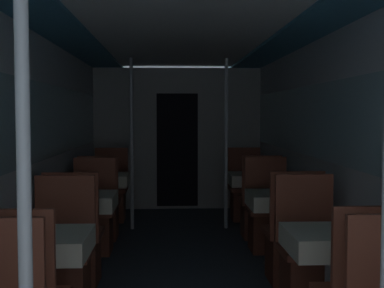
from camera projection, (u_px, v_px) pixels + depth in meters
The scene contains 23 objects.
wall_left at pixel (27, 154), 4.46m from camera, with size 0.05×9.80×2.19m.
wall_right at pixel (338, 153), 4.58m from camera, with size 0.05×9.80×2.19m.
ceiling_panel at pixel (184, 23), 4.46m from camera, with size 2.64×9.80×0.07m.
bulkhead_far at pixel (177, 139), 8.34m from camera, with size 2.59×0.09×2.19m.
support_pole_left_0 at pixel (25, 232), 1.75m from camera, with size 0.05×0.05×2.19m.
dining_table_left_1 at pixel (44, 249), 3.45m from camera, with size 0.59×0.59×0.71m.
chair_left_far_1 at pixel (61, 271), 4.02m from camera, with size 0.46×0.46×1.00m.
dining_table_left_2 at pixel (85, 205), 5.15m from camera, with size 0.59×0.59×0.71m.
chair_left_near_2 at pixel (75, 251), 4.61m from camera, with size 0.46×0.46×1.00m.
chair_left_far_2 at pixel (93, 225), 5.72m from camera, with size 0.46×0.46×1.00m.
dining_table_left_3 at pixel (105, 182), 6.84m from camera, with size 0.59×0.59×0.71m.
chair_left_near_3 at pixel (100, 214), 6.31m from camera, with size 0.46×0.46×1.00m.
chair_left_far_3 at pixel (110, 199), 7.41m from camera, with size 0.46×0.46×1.00m.
support_pole_left_3 at pixel (132, 144), 6.83m from camera, with size 0.05×0.05×2.19m.
dining_table_right_1 at pixel (332, 246), 3.54m from camera, with size 0.59×0.59×0.71m.
chair_right_far_1 at pixel (309, 268), 4.11m from camera, with size 0.46×0.46×1.00m.
dining_table_right_2 at pixel (279, 203), 5.23m from camera, with size 0.59×0.59×0.71m.
chair_right_near_2 at pixel (292, 249), 4.70m from camera, with size 0.46×0.46×1.00m.
chair_right_far_2 at pixel (268, 223), 5.80m from camera, with size 0.46×0.46×1.00m.
dining_table_right_3 at pixel (252, 181), 6.93m from camera, with size 0.59×0.59×0.71m.
chair_right_near_3 at pixel (259, 213), 6.39m from camera, with size 0.46×0.46×1.00m.
chair_right_far_3 at pixel (246, 198), 7.50m from camera, with size 0.46×0.46×1.00m.
support_pole_right_3 at pixel (226, 144), 6.88m from camera, with size 0.05×0.05×2.19m.
Camera 1 is at (-0.13, -1.00, 1.48)m, focal length 50.00 mm.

